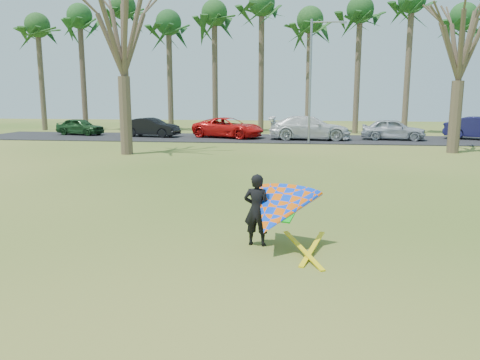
# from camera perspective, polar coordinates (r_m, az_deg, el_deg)

# --- Properties ---
(ground) EXTENTS (100.00, 100.00, 0.00)m
(ground) POSITION_cam_1_polar(r_m,az_deg,el_deg) (10.23, -1.48, -8.09)
(ground) COLOR #255612
(ground) RESTS_ON ground
(parking_strip) EXTENTS (46.00, 7.00, 0.06)m
(parking_strip) POSITION_cam_1_polar(r_m,az_deg,el_deg) (34.76, 4.98, 5.05)
(parking_strip) COLOR black
(parking_strip) RESTS_ON ground
(palm_0) EXTENTS (4.84, 4.84, 10.84)m
(palm_0) POSITION_cam_1_polar(r_m,az_deg,el_deg) (47.28, -23.46, 16.76)
(palm_0) COLOR brown
(palm_0) RESTS_ON ground
(palm_1) EXTENTS (4.84, 4.84, 11.54)m
(palm_1) POSITION_cam_1_polar(r_m,az_deg,el_deg) (45.52, -18.97, 18.19)
(palm_1) COLOR #4C3A2D
(palm_1) RESTS_ON ground
(palm_2) EXTENTS (4.84, 4.84, 12.24)m
(palm_2) POSITION_cam_1_polar(r_m,az_deg,el_deg) (44.06, -14.07, 19.60)
(palm_2) COLOR #463A2A
(palm_2) RESTS_ON ground
(palm_3) EXTENTS (4.84, 4.84, 10.84)m
(palm_3) POSITION_cam_1_polar(r_m,az_deg,el_deg) (42.60, -8.71, 18.27)
(palm_3) COLOR brown
(palm_3) RESTS_ON ground
(palm_4) EXTENTS (4.84, 4.84, 11.54)m
(palm_4) POSITION_cam_1_polar(r_m,az_deg,el_deg) (41.80, -3.14, 19.46)
(palm_4) COLOR #4D402E
(palm_4) RESTS_ON ground
(palm_5) EXTENTS (4.84, 4.84, 12.24)m
(palm_5) POSITION_cam_1_polar(r_m,az_deg,el_deg) (41.38, 2.67, 20.51)
(palm_5) COLOR #4E3E2F
(palm_5) RESTS_ON ground
(palm_6) EXTENTS (4.84, 4.84, 10.84)m
(palm_6) POSITION_cam_1_polar(r_m,az_deg,el_deg) (41.02, 8.54, 18.58)
(palm_6) COLOR brown
(palm_6) RESTS_ON ground
(palm_7) EXTENTS (4.84, 4.84, 11.54)m
(palm_7) POSITION_cam_1_polar(r_m,az_deg,el_deg) (41.36, 14.44, 19.26)
(palm_7) COLOR #4C3D2D
(palm_7) RESTS_ON ground
(palm_8) EXTENTS (4.84, 4.84, 12.24)m
(palm_8) POSITION_cam_1_polar(r_m,az_deg,el_deg) (42.09, 20.23, 19.74)
(palm_8) COLOR brown
(palm_8) RESTS_ON ground
(palm_9) EXTENTS (4.84, 4.84, 10.84)m
(palm_9) POSITION_cam_1_polar(r_m,az_deg,el_deg) (42.87, 25.58, 17.35)
(palm_9) COLOR brown
(palm_9) RESTS_ON ground
(bare_tree_left) EXTENTS (6.60, 6.60, 9.70)m
(bare_tree_left) POSITION_cam_1_polar(r_m,az_deg,el_deg) (26.62, -14.26, 18.01)
(bare_tree_left) COLOR #4C3C2D
(bare_tree_left) RESTS_ON ground
(bare_tree_right) EXTENTS (6.27, 6.27, 9.21)m
(bare_tree_right) POSITION_cam_1_polar(r_m,az_deg,el_deg) (29.05, 25.46, 15.99)
(bare_tree_right) COLOR brown
(bare_tree_right) RESTS_ON ground
(streetlight) EXTENTS (2.28, 0.18, 8.00)m
(streetlight) POSITION_cam_1_polar(r_m,az_deg,el_deg) (31.61, 8.86, 12.48)
(streetlight) COLOR gray
(streetlight) RESTS_ON ground
(car_0) EXTENTS (4.13, 2.38, 1.32)m
(car_0) POSITION_cam_1_polar(r_m,az_deg,el_deg) (39.66, -18.91, 6.19)
(car_0) COLOR #1A411C
(car_0) RESTS_ON parking_strip
(car_1) EXTENTS (4.50, 2.16, 1.42)m
(car_1) POSITION_cam_1_polar(r_m,az_deg,el_deg) (36.54, -10.77, 6.33)
(car_1) COLOR black
(car_1) RESTS_ON parking_strip
(car_2) EXTENTS (5.87, 4.14, 1.49)m
(car_2) POSITION_cam_1_polar(r_m,az_deg,el_deg) (35.15, -1.42, 6.41)
(car_2) COLOR red
(car_2) RESTS_ON parking_strip
(car_3) EXTENTS (5.79, 2.39, 1.68)m
(car_3) POSITION_cam_1_polar(r_m,az_deg,el_deg) (33.94, 8.48, 6.31)
(car_3) COLOR silver
(car_3) RESTS_ON parking_strip
(car_4) EXTENTS (4.59, 2.40, 1.49)m
(car_4) POSITION_cam_1_polar(r_m,az_deg,el_deg) (35.10, 18.17, 5.89)
(car_4) COLOR #A9AEB7
(car_4) RESTS_ON parking_strip
(kite_flyer) EXTENTS (2.13, 2.39, 2.02)m
(kite_flyer) POSITION_cam_1_polar(r_m,az_deg,el_deg) (9.84, 4.33, -3.75)
(kite_flyer) COLOR black
(kite_flyer) RESTS_ON ground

